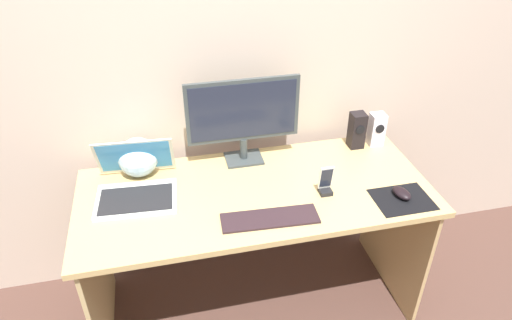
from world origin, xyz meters
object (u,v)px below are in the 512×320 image
Objects in this scene: mouse at (402,193)px; phone_in_dock at (326,184)px; keyboard_external at (270,218)px; fishbowl at (138,157)px; speaker_right at (376,129)px; speaker_near_monitor at (357,130)px; laptop at (136,184)px; monitor at (244,116)px.

phone_in_dock reaches higher than mouse.
phone_in_dock is (0.28, 0.12, 0.04)m from keyboard_external.
fishbowl reaches higher than phone_in_dock.
speaker_right reaches higher than phone_in_dock.
phone_in_dock is (-0.29, -0.34, -0.05)m from speaker_near_monitor.
mouse is (1.13, -0.29, -0.03)m from laptop.
laptop is at bearing 167.26° from phone_in_dock.
fishbowl is (-0.50, -0.00, -0.16)m from monitor.
speaker_near_monitor is 0.47× the size of keyboard_external.
phone_in_dock is at bearing -139.34° from speaker_right.
laptop is at bearing -171.95° from speaker_near_monitor.
fishbowl is (-1.20, -0.00, 0.00)m from speaker_right.
laptop is at bearing 153.44° from keyboard_external.
laptop reaches higher than phone_in_dock.
keyboard_external is 4.05× the size of mouse.
monitor is 0.53m from fishbowl.
keyboard_external is at bearing -41.80° from fishbowl.
speaker_near_monitor reaches higher than mouse.
speaker_right is at bearing 68.07° from mouse.
speaker_right is 0.43× the size of keyboard_external.
keyboard_external is 0.31m from phone_in_dock.
phone_in_dock reaches higher than keyboard_external.
keyboard_external is at bearing 169.80° from mouse.
monitor is 5.37× the size of mouse.
mouse is (0.60, 0.02, 0.02)m from keyboard_external.
fishbowl is 0.87m from phone_in_dock.
laptop is 0.91× the size of keyboard_external.
mouse is (0.03, -0.45, -0.07)m from speaker_near_monitor.
laptop reaches higher than speaker_right.
mouse is at bearing -36.20° from monitor.
fishbowl is at bearing 83.81° from laptop.
speaker_right is at bearing 37.49° from keyboard_external.
monitor reaches higher than mouse.
monitor reaches higher than laptop.
fishbowl is 1.20m from mouse.
monitor is 0.60m from speaker_near_monitor.
laptop is 0.84m from phone_in_dock.
speaker_right is at bearing -0.30° from monitor.
monitor is 2.87× the size of fishbowl.
monitor is at bearing 130.64° from phone_in_dock.
monitor reaches higher than keyboard_external.
fishbowl is (-1.09, -0.00, -0.01)m from speaker_near_monitor.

